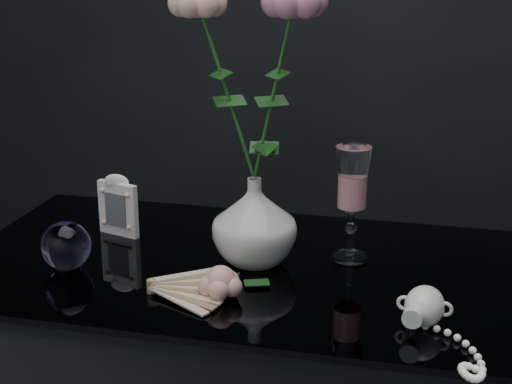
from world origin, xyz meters
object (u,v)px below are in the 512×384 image
(vase, at_px, (254,221))
(pearl_jar, at_px, (425,304))
(paperweight, at_px, (66,246))
(wine_glass, at_px, (352,204))
(picture_frame, at_px, (118,205))
(loose_rose, at_px, (220,282))

(vase, distance_m, pearl_jar, 0.36)
(paperweight, height_order, pearl_jar, paperweight)
(wine_glass, distance_m, pearl_jar, 0.28)
(picture_frame, distance_m, paperweight, 0.18)
(picture_frame, bearing_deg, wine_glass, 15.01)
(wine_glass, height_order, loose_rose, wine_glass)
(picture_frame, height_order, loose_rose, picture_frame)
(paperweight, xyz_separation_m, pearl_jar, (0.63, -0.06, -0.01))
(loose_rose, bearing_deg, picture_frame, 150.44)
(picture_frame, height_order, pearl_jar, picture_frame)
(wine_glass, xyz_separation_m, paperweight, (-0.49, -0.17, -0.06))
(paperweight, bearing_deg, wine_glass, 18.98)
(vase, distance_m, picture_frame, 0.31)
(vase, bearing_deg, picture_frame, 166.01)
(wine_glass, distance_m, paperweight, 0.52)
(loose_rose, relative_size, pearl_jar, 0.73)
(picture_frame, distance_m, loose_rose, 0.36)
(paperweight, bearing_deg, picture_frame, 82.84)
(vase, xyz_separation_m, wine_glass, (0.17, 0.06, 0.03))
(vase, distance_m, paperweight, 0.34)
(vase, xyz_separation_m, picture_frame, (-0.30, 0.07, -0.02))
(vase, xyz_separation_m, loose_rose, (-0.02, -0.15, -0.05))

